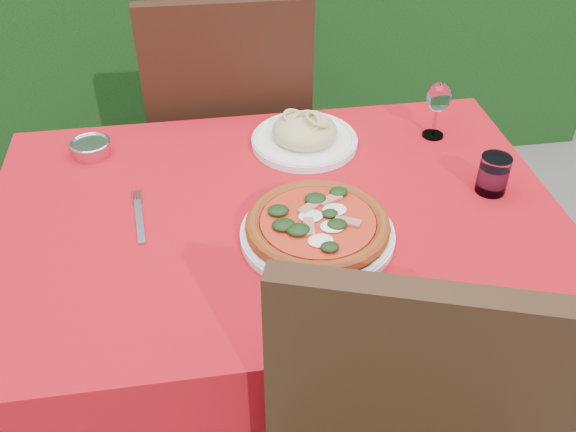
{
  "coord_description": "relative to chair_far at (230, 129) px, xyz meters",
  "views": [
    {
      "loc": [
        -0.15,
        -1.11,
        1.61
      ],
      "look_at": [
        0.02,
        -0.05,
        0.77
      ],
      "focal_mm": 40.0,
      "sensor_mm": 36.0,
      "label": 1
    }
  ],
  "objects": [
    {
      "name": "ground",
      "position": [
        0.06,
        -0.63,
        -0.59
      ],
      "size": [
        60.0,
        60.0,
        0.0
      ],
      "primitive_type": "plane",
      "color": "#615C57",
      "rests_on": "ground"
    },
    {
      "name": "dining_table",
      "position": [
        0.06,
        -0.63,
        0.0
      ],
      "size": [
        1.26,
        0.86,
        0.75
      ],
      "color": "#472616",
      "rests_on": "ground"
    },
    {
      "name": "chair_far",
      "position": [
        0.0,
        0.0,
        0.0
      ],
      "size": [
        0.48,
        0.48,
        1.04
      ],
      "rotation": [
        0.0,
        0.0,
        3.12
      ],
      "color": "black",
      "rests_on": "ground"
    },
    {
      "name": "pizza_plate",
      "position": [
        0.13,
        -0.74,
        0.18
      ],
      "size": [
        0.35,
        0.35,
        0.06
      ],
      "rotation": [
        0.0,
        0.0,
        0.24
      ],
      "color": "white",
      "rests_on": "dining_table"
    },
    {
      "name": "pasta_plate",
      "position": [
        0.17,
        -0.37,
        0.18
      ],
      "size": [
        0.27,
        0.27,
        0.08
      ],
      "rotation": [
        0.0,
        0.0,
        -0.19
      ],
      "color": "white",
      "rests_on": "dining_table"
    },
    {
      "name": "water_glass",
      "position": [
        0.55,
        -0.63,
        0.19
      ],
      "size": [
        0.07,
        0.07,
        0.09
      ],
      "color": "silver",
      "rests_on": "dining_table"
    },
    {
      "name": "wine_glass",
      "position": [
        0.5,
        -0.38,
        0.26
      ],
      "size": [
        0.06,
        0.06,
        0.15
      ],
      "color": "white",
      "rests_on": "dining_table"
    },
    {
      "name": "fork",
      "position": [
        -0.24,
        -0.63,
        0.16
      ],
      "size": [
        0.04,
        0.21,
        0.01
      ],
      "primitive_type": "cube",
      "rotation": [
        0.0,
        0.0,
        0.09
      ],
      "color": "silver",
      "rests_on": "dining_table"
    },
    {
      "name": "steel_ramekin",
      "position": [
        -0.36,
        -0.34,
        0.17
      ],
      "size": [
        0.09,
        0.09,
        0.03
      ],
      "primitive_type": "cylinder",
      "color": "silver",
      "rests_on": "dining_table"
    }
  ]
}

